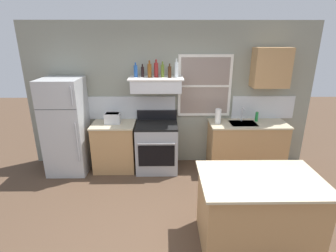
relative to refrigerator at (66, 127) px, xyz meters
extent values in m
plane|color=#4C3828|center=(1.90, -1.84, -0.88)|extent=(16.00, 16.00, 0.00)
cube|color=gray|center=(1.90, 0.39, 0.47)|extent=(5.40, 0.06, 2.70)
cube|color=silver|center=(0.75, 0.35, 0.25)|extent=(2.50, 0.02, 0.44)
cube|color=silver|center=(3.70, 0.35, 0.25)|extent=(1.20, 0.02, 0.44)
cube|color=white|center=(2.55, 0.34, 0.67)|extent=(1.00, 0.04, 1.15)
cube|color=gray|center=(2.55, 0.33, 0.67)|extent=(0.90, 0.01, 1.05)
cube|color=white|center=(2.55, 0.32, 0.67)|extent=(0.90, 0.02, 0.04)
cube|color=#B7BABC|center=(0.00, 0.00, 0.00)|extent=(0.70, 0.68, 1.75)
cube|color=#333333|center=(0.00, -0.34, 0.41)|extent=(0.69, 0.00, 0.01)
cylinder|color=#A5A8AD|center=(0.30, -0.37, -0.17)|extent=(0.02, 0.02, 0.71)
cylinder|color=#A5A8AD|center=(0.30, -0.37, 0.64)|extent=(0.02, 0.02, 0.32)
cube|color=tan|center=(0.85, 0.06, -0.44)|extent=(0.76, 0.60, 0.88)
cube|color=#C6B793|center=(0.85, 0.06, 0.02)|extent=(0.79, 0.63, 0.03)
cube|color=silver|center=(0.84, 0.08, 0.13)|extent=(0.28, 0.20, 0.19)
cube|color=black|center=(0.84, 0.08, 0.22)|extent=(0.24, 0.16, 0.01)
cube|color=black|center=(0.70, 0.08, 0.16)|extent=(0.02, 0.03, 0.02)
cube|color=#9EA0A5|center=(1.65, 0.02, -0.44)|extent=(0.76, 0.64, 0.87)
cube|color=black|center=(1.65, 0.02, 0.01)|extent=(0.76, 0.64, 0.04)
cube|color=black|center=(1.65, 0.31, 0.12)|extent=(0.76, 0.06, 0.18)
cube|color=black|center=(1.65, -0.30, -0.46)|extent=(0.65, 0.01, 0.40)
cylinder|color=silver|center=(1.65, -0.34, -0.21)|extent=(0.65, 0.03, 0.03)
cube|color=silver|center=(1.65, 0.12, 0.73)|extent=(0.88, 0.48, 0.22)
cube|color=#262628|center=(1.65, -0.10, 0.65)|extent=(0.75, 0.02, 0.04)
cube|color=white|center=(1.65, 0.12, 0.86)|extent=(0.96, 0.52, 0.02)
cylinder|color=#1E478C|center=(1.29, 0.15, 0.97)|extent=(0.07, 0.07, 0.20)
cylinder|color=#1E478C|center=(1.29, 0.15, 1.10)|extent=(0.03, 0.03, 0.05)
cylinder|color=black|center=(1.41, 0.15, 0.96)|extent=(0.06, 0.06, 0.18)
cylinder|color=black|center=(1.41, 0.15, 1.07)|extent=(0.02, 0.02, 0.05)
cylinder|color=brown|center=(1.54, 0.12, 0.99)|extent=(0.07, 0.07, 0.23)
cylinder|color=brown|center=(1.54, 0.12, 1.13)|extent=(0.03, 0.03, 0.06)
cylinder|color=maroon|center=(1.65, 0.14, 0.99)|extent=(0.07, 0.07, 0.25)
cylinder|color=maroon|center=(1.65, 0.14, 1.15)|extent=(0.03, 0.03, 0.06)
cylinder|color=#4C601E|center=(1.77, 0.13, 0.98)|extent=(0.06, 0.06, 0.22)
cylinder|color=#4C601E|center=(1.77, 0.13, 1.12)|extent=(0.03, 0.03, 0.05)
cylinder|color=#381E0F|center=(1.89, 0.08, 0.97)|extent=(0.06, 0.06, 0.19)
cylinder|color=#381E0F|center=(1.89, 0.08, 1.09)|extent=(0.03, 0.03, 0.05)
cylinder|color=silver|center=(2.01, 0.11, 1.00)|extent=(0.06, 0.06, 0.26)
cylinder|color=silver|center=(2.01, 0.11, 1.16)|extent=(0.03, 0.03, 0.06)
cube|color=tan|center=(3.35, 0.06, -0.44)|extent=(1.40, 0.60, 0.88)
cube|color=#C6B793|center=(3.35, 0.06, 0.02)|extent=(1.43, 0.63, 0.03)
cube|color=#B7BABC|center=(3.25, 0.04, 0.03)|extent=(0.48, 0.36, 0.01)
cylinder|color=silver|center=(3.25, 0.18, 0.17)|extent=(0.03, 0.03, 0.28)
cylinder|color=silver|center=(3.25, 0.10, 0.29)|extent=(0.02, 0.16, 0.02)
cylinder|color=white|center=(2.78, 0.06, 0.17)|extent=(0.11, 0.11, 0.27)
cylinder|color=#268C3F|center=(3.53, 0.16, 0.12)|extent=(0.06, 0.06, 0.18)
cube|color=tan|center=(2.90, -1.91, -0.44)|extent=(1.32, 0.82, 0.88)
cube|color=#C6B793|center=(2.90, -1.91, 0.02)|extent=(1.40, 0.90, 0.03)
cube|color=tan|center=(3.70, 0.20, 1.02)|extent=(0.64, 0.32, 0.70)
camera|label=1|loc=(1.80, -4.52, 1.58)|focal=27.97mm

